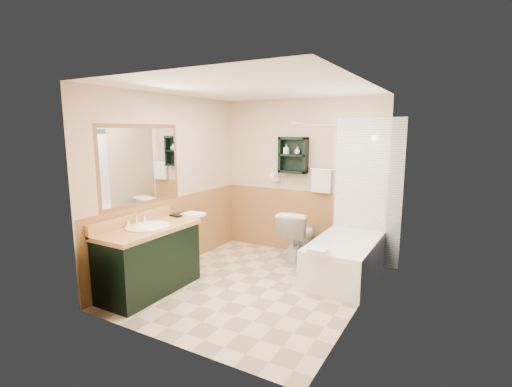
% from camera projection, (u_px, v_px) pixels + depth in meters
% --- Properties ---
extents(floor, '(3.00, 3.00, 0.00)m').
position_uv_depth(floor, '(253.00, 285.00, 4.66)').
color(floor, beige).
rests_on(floor, ground).
extents(back_wall, '(2.60, 0.04, 2.40)m').
position_uv_depth(back_wall, '(302.00, 177.00, 5.76)').
color(back_wall, beige).
rests_on(back_wall, ground).
extents(left_wall, '(0.04, 3.00, 2.40)m').
position_uv_depth(left_wall, '(170.00, 184.00, 5.10)').
color(left_wall, beige).
rests_on(left_wall, ground).
extents(right_wall, '(0.04, 3.00, 2.40)m').
position_uv_depth(right_wall, '(364.00, 201.00, 3.82)').
color(right_wall, beige).
rests_on(right_wall, ground).
extents(ceiling, '(2.60, 3.00, 0.04)m').
position_uv_depth(ceiling, '(253.00, 87.00, 4.25)').
color(ceiling, white).
rests_on(ceiling, back_wall).
extents(wainscot_left, '(2.98, 2.98, 1.00)m').
position_uv_depth(wainscot_left, '(174.00, 233.00, 5.20)').
color(wainscot_left, '#B38648').
rests_on(wainscot_left, left_wall).
extents(wainscot_back, '(2.58, 2.58, 1.00)m').
position_uv_depth(wainscot_back, '(300.00, 222.00, 5.85)').
color(wainscot_back, '#B38648').
rests_on(wainscot_back, back_wall).
extents(mirror_frame, '(1.30, 1.30, 1.00)m').
position_uv_depth(mirror_frame, '(141.00, 165.00, 4.55)').
color(mirror_frame, brown).
rests_on(mirror_frame, left_wall).
extents(mirror_glass, '(1.20, 1.20, 0.90)m').
position_uv_depth(mirror_glass, '(141.00, 165.00, 4.55)').
color(mirror_glass, white).
rests_on(mirror_glass, left_wall).
extents(tile_right, '(1.50, 1.50, 2.10)m').
position_uv_depth(tile_right, '(375.00, 203.00, 4.51)').
color(tile_right, white).
rests_on(tile_right, right_wall).
extents(tile_back, '(0.95, 0.95, 2.10)m').
position_uv_depth(tile_back, '(367.00, 193.00, 5.25)').
color(tile_back, white).
rests_on(tile_back, back_wall).
extents(tile_accent, '(1.50, 1.50, 0.10)m').
position_uv_depth(tile_accent, '(378.00, 132.00, 4.37)').
color(tile_accent, '#124128').
rests_on(tile_accent, right_wall).
extents(wall_shelf, '(0.45, 0.15, 0.55)m').
position_uv_depth(wall_shelf, '(293.00, 155.00, 5.65)').
color(wall_shelf, black).
rests_on(wall_shelf, back_wall).
extents(hair_dryer, '(0.10, 0.24, 0.18)m').
position_uv_depth(hair_dryer, '(276.00, 176.00, 5.88)').
color(hair_dryer, white).
rests_on(hair_dryer, back_wall).
extents(towel_bar, '(0.40, 0.06, 0.40)m').
position_uv_depth(towel_bar, '(322.00, 169.00, 5.51)').
color(towel_bar, white).
rests_on(towel_bar, back_wall).
extents(curtain_rod, '(0.03, 1.60, 0.03)m').
position_uv_depth(curtain_rod, '(318.00, 124.00, 4.71)').
color(curtain_rod, silver).
rests_on(curtain_rod, back_wall).
extents(shower_curtain, '(1.05, 1.05, 1.70)m').
position_uv_depth(shower_curtain, '(321.00, 188.00, 5.00)').
color(shower_curtain, beige).
rests_on(shower_curtain, curtain_rod).
extents(vanity, '(0.59, 1.25, 0.80)m').
position_uv_depth(vanity, '(149.00, 260.00, 4.43)').
color(vanity, black).
rests_on(vanity, ground).
extents(bathtub, '(0.76, 1.50, 0.51)m').
position_uv_depth(bathtub, '(346.00, 258.00, 4.91)').
color(bathtub, white).
rests_on(bathtub, ground).
extents(toilet, '(0.48, 0.80, 0.76)m').
position_uv_depth(toilet, '(298.00, 236.00, 5.49)').
color(toilet, white).
rests_on(toilet, ground).
extents(counter_towel, '(0.27, 0.21, 0.04)m').
position_uv_depth(counter_towel, '(193.00, 215.00, 4.93)').
color(counter_towel, white).
rests_on(counter_towel, vanity).
extents(vanity_book, '(0.18, 0.05, 0.24)m').
position_uv_depth(vanity_book, '(176.00, 206.00, 5.00)').
color(vanity_book, black).
rests_on(vanity_book, vanity).
extents(tub_towel, '(0.21, 0.18, 0.07)m').
position_uv_depth(tub_towel, '(319.00, 251.00, 4.28)').
color(tub_towel, white).
rests_on(tub_towel, bathtub).
extents(soap_bottle_a, '(0.08, 0.15, 0.07)m').
position_uv_depth(soap_bottle_a, '(286.00, 152.00, 5.70)').
color(soap_bottle_a, white).
rests_on(soap_bottle_a, wall_shelf).
extents(soap_bottle_b, '(0.10, 0.12, 0.09)m').
position_uv_depth(soap_bottle_b, '(297.00, 151.00, 5.61)').
color(soap_bottle_b, white).
rests_on(soap_bottle_b, wall_shelf).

